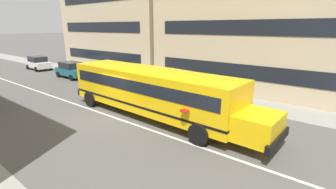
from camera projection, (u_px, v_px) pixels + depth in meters
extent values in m
plane|color=#54514F|center=(113.00, 117.00, 14.40)|extent=(400.00, 400.00, 0.00)
cube|color=gray|center=(185.00, 91.00, 20.11)|extent=(120.00, 3.00, 0.01)
cube|color=silver|center=(113.00, 117.00, 14.40)|extent=(110.00, 0.16, 0.01)
cube|color=yellow|center=(150.00, 89.00, 14.19)|extent=(11.39, 2.92, 2.26)
cube|color=yellow|center=(259.00, 126.00, 10.33)|extent=(1.71, 2.21, 1.13)
cube|color=black|center=(278.00, 140.00, 9.93)|extent=(0.28, 2.58, 0.37)
cube|color=black|center=(94.00, 89.00, 18.00)|extent=(0.28, 2.58, 0.37)
cube|color=black|center=(149.00, 82.00, 14.08)|extent=(10.71, 2.94, 0.66)
cube|color=black|center=(150.00, 100.00, 14.37)|extent=(11.41, 2.95, 0.12)
ellipsoid|color=yellow|center=(149.00, 70.00, 13.89)|extent=(10.93, 2.70, 0.37)
cylinder|color=red|center=(184.00, 111.00, 10.90)|extent=(0.47, 0.47, 0.03)
cylinder|color=black|center=(225.00, 118.00, 12.78)|extent=(1.04, 0.32, 1.03)
cylinder|color=black|center=(199.00, 134.00, 10.89)|extent=(1.04, 0.32, 1.03)
cylinder|color=black|center=(121.00, 91.00, 18.11)|extent=(1.04, 0.32, 1.03)
cylinder|color=black|center=(90.00, 99.00, 16.21)|extent=(1.04, 0.32, 1.03)
cube|color=silver|center=(39.00, 64.00, 30.07)|extent=(3.98, 1.89, 0.70)
cube|color=black|center=(37.00, 59.00, 29.98)|extent=(2.27, 1.66, 0.64)
cylinder|color=black|center=(51.00, 68.00, 29.96)|extent=(0.61, 0.21, 0.60)
cylinder|color=black|center=(36.00, 69.00, 28.73)|extent=(0.61, 0.21, 0.60)
cylinder|color=black|center=(42.00, 65.00, 31.60)|extent=(0.61, 0.21, 0.60)
cylinder|color=black|center=(28.00, 67.00, 30.37)|extent=(0.61, 0.21, 0.60)
cube|color=#195B66|center=(72.00, 72.00, 25.32)|extent=(3.93, 1.77, 0.70)
cube|color=black|center=(71.00, 65.00, 25.23)|extent=(2.23, 1.60, 0.64)
cylinder|color=black|center=(87.00, 75.00, 25.26)|extent=(0.60, 0.19, 0.60)
cylinder|color=black|center=(71.00, 78.00, 23.99)|extent=(0.60, 0.19, 0.60)
cylinder|color=black|center=(73.00, 72.00, 26.84)|extent=(0.60, 0.19, 0.60)
cylinder|color=black|center=(58.00, 75.00, 25.57)|extent=(0.60, 0.19, 0.60)
cube|color=#C6B28E|center=(132.00, 4.00, 30.95)|extent=(15.68, 10.78, 16.00)
cube|color=black|center=(101.00, 55.00, 28.51)|extent=(13.17, 0.04, 1.10)
cube|color=black|center=(99.00, 27.00, 27.64)|extent=(13.17, 0.04, 1.10)
cube|color=black|center=(240.00, 71.00, 18.32)|extent=(14.66, 0.04, 1.10)
cube|color=black|center=(244.00, 28.00, 17.45)|extent=(14.66, 0.04, 1.10)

